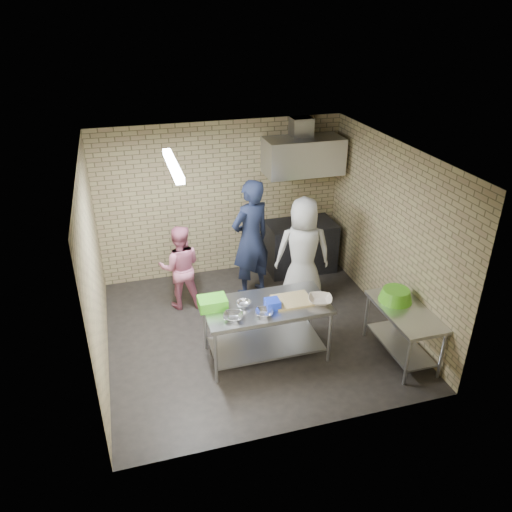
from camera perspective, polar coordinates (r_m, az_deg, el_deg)
The scene contains 26 objects.
floor at distance 7.53m, azimuth -0.31°, elevation -8.57°, with size 4.20×4.20×0.00m, color black.
ceiling at distance 6.34m, azimuth -0.38°, elevation 11.62°, with size 4.20×4.20×0.00m, color black.
back_wall at distance 8.61m, azimuth -3.97°, elevation 6.40°, with size 4.20×0.06×2.70m, color tan.
front_wall at distance 5.21m, azimuth 5.70°, elevation -8.90°, with size 4.20×0.06×2.70m, color tan.
left_wall at distance 6.64m, azimuth -18.07°, elevation -1.63°, with size 0.06×4.00×2.70m, color tan.
right_wall at distance 7.61m, azimuth 15.07°, elevation 2.58°, with size 0.06×4.00×2.70m, color tan.
prep_table at distance 6.84m, azimuth 1.17°, elevation -8.47°, with size 1.65×0.83×0.83m, color #AEB1B5.
side_counter at distance 7.14m, azimuth 16.39°, elevation -8.43°, with size 0.60×1.20×0.75m, color silver.
stove at distance 9.02m, azimuth 5.10°, elevation 1.12°, with size 1.20×0.70×0.90m, color black.
range_hood at distance 8.47m, azimuth 5.44°, elevation 11.34°, with size 1.30×0.60×0.60m, color silver.
hood_duct at distance 8.49m, azimuth 5.21°, elevation 14.53°, with size 0.35×0.30×0.30m, color #A5A8AD.
wall_shelf at distance 8.80m, azimuth 6.80°, elevation 10.65°, with size 0.80×0.20×0.04m, color #3F2B19.
fluorescent_fixture at distance 6.17m, azimuth -9.50°, elevation 10.23°, with size 0.10×1.25×0.08m, color white.
green_crate at distance 6.53m, azimuth -5.01°, elevation -5.37°, with size 0.37×0.28×0.15m, color green.
blue_tub at distance 6.51m, azimuth 1.89°, elevation -5.51°, with size 0.18×0.18×0.12m, color #1B37CC.
cutting_board at distance 6.68m, azimuth 4.14°, elevation -5.09°, with size 0.51×0.39×0.03m, color tan.
mixing_bowl_a at distance 6.32m, azimuth -2.62°, elevation -6.94°, with size 0.26×0.26×0.06m, color #B4B7BB.
mixing_bowl_b at distance 6.57m, azimuth -1.44°, elevation -5.50°, with size 0.20×0.20×0.06m, color silver.
mixing_bowl_c at distance 6.39m, azimuth 0.93°, elevation -6.51°, with size 0.24×0.24×0.06m, color silver.
ceramic_bowl at distance 6.68m, azimuth 7.36°, elevation -5.01°, with size 0.32×0.32×0.08m, color #BFAE98.
green_basin at distance 7.06m, azimuth 15.70°, elevation -4.31°, with size 0.46×0.46×0.17m, color #59C626, non-canonical shape.
bottle_red at distance 8.67m, azimuth 5.28°, elevation 11.25°, with size 0.07×0.07×0.18m, color #B22619.
bottle_green at distance 8.83m, azimuth 7.75°, elevation 11.30°, with size 0.06×0.06×0.15m, color green.
man_navy at distance 7.98m, azimuth -0.61°, elevation 1.93°, with size 0.73×0.48×1.99m, color black.
woman_pink at distance 7.86m, azimuth -8.66°, elevation -1.28°, with size 0.67×0.52×1.39m, color #CA6B89.
woman_white at distance 7.84m, azimuth 5.40°, elevation 0.46°, with size 0.87×0.57×1.78m, color silver.
Camera 1 is at (-1.64, -5.87, 4.42)m, focal length 34.93 mm.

